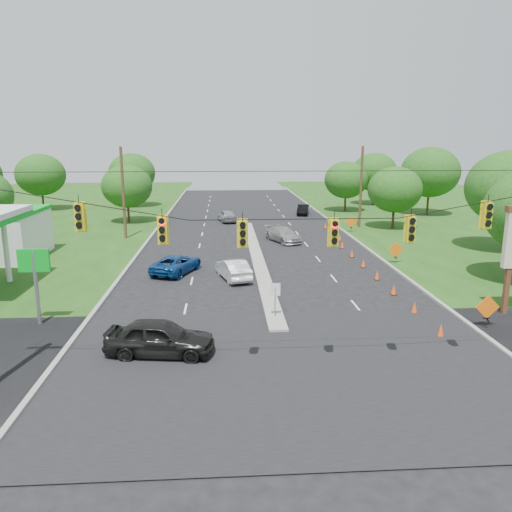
{
  "coord_description": "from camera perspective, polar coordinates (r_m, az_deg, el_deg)",
  "views": [
    {
      "loc": [
        -2.69,
        -19.59,
        9.48
      ],
      "look_at": [
        -0.82,
        9.33,
        2.8
      ],
      "focal_mm": 35.0,
      "sensor_mm": 36.0,
      "label": 1
    }
  ],
  "objects": [
    {
      "name": "cone_0",
      "position": [
        26.59,
        20.37,
        -7.95
      ],
      "size": [
        0.32,
        0.32,
        0.7
      ],
      "primitive_type": "cone",
      "color": "#FF4E13",
      "rests_on": "ground"
    },
    {
      "name": "tree_4",
      "position": [
        76.07,
        -23.41,
        8.52
      ],
      "size": [
        6.72,
        6.72,
        7.84
      ],
      "color": "black",
      "rests_on": "ground"
    },
    {
      "name": "cone_2",
      "position": [
        32.75,
        15.46,
        -3.69
      ],
      "size": [
        0.32,
        0.32,
        0.7
      ],
      "primitive_type": "cone",
      "color": "#FF4E13",
      "rests_on": "ground"
    },
    {
      "name": "white_sedan",
      "position": [
        35.09,
        -2.63,
        -1.51
      ],
      "size": [
        2.61,
        4.56,
        1.42
      ],
      "primitive_type": "imported",
      "rotation": [
        0.0,
        0.0,
        3.41
      ],
      "color": "silver",
      "rests_on": "ground"
    },
    {
      "name": "median",
      "position": [
        41.77,
        0.09,
        -0.14
      ],
      "size": [
        1.0,
        34.0,
        0.18
      ],
      "primitive_type": "cube",
      "color": "gray",
      "rests_on": "ground"
    },
    {
      "name": "cone_8",
      "position": [
        52.63,
        8.7,
        2.84
      ],
      "size": [
        0.32,
        0.32,
        0.7
      ],
      "primitive_type": "cone",
      "color": "#FF4E13",
      "rests_on": "ground"
    },
    {
      "name": "cone_6",
      "position": [
        45.79,
        9.82,
        1.29
      ],
      "size": [
        0.32,
        0.32,
        0.7
      ],
      "primitive_type": "cone",
      "color": "#FF4E13",
      "rests_on": "ground"
    },
    {
      "name": "work_sign_2",
      "position": [
        53.98,
        10.84,
        3.81
      ],
      "size": [
        1.27,
        0.58,
        1.37
      ],
      "color": "black",
      "rests_on": "ground"
    },
    {
      "name": "cone_7",
      "position": [
        49.27,
        9.56,
        2.12
      ],
      "size": [
        0.32,
        0.32,
        0.7
      ],
      "primitive_type": "cone",
      "color": "#FF4E13",
      "rests_on": "ground"
    },
    {
      "name": "utility_pole_far_right",
      "position": [
        56.89,
        11.91,
        7.68
      ],
      "size": [
        0.28,
        0.28,
        9.0
      ],
      "primitive_type": "cylinder",
      "color": "#422D1C",
      "rests_on": "ground"
    },
    {
      "name": "cone_1",
      "position": [
        29.62,
        17.65,
        -5.61
      ],
      "size": [
        0.32,
        0.32,
        0.7
      ],
      "primitive_type": "cone",
      "color": "#FF4E13",
      "rests_on": "ground"
    },
    {
      "name": "blue_pickup",
      "position": [
        37.16,
        -9.08,
        -0.88
      ],
      "size": [
        3.93,
        5.39,
        1.36
      ],
      "primitive_type": "imported",
      "rotation": [
        0.0,
        0.0,
        2.76
      ],
      "color": "navy",
      "rests_on": "ground"
    },
    {
      "name": "ground",
      "position": [
        21.93,
        3.81,
        -12.66
      ],
      "size": [
        160.0,
        160.0,
        0.0
      ],
      "primitive_type": "plane",
      "color": "black",
      "rests_on": "ground"
    },
    {
      "name": "tree_6",
      "position": [
        75.9,
        -13.98,
        9.19
      ],
      "size": [
        6.72,
        6.72,
        7.84
      ],
      "color": "black",
      "rests_on": "ground"
    },
    {
      "name": "signal_span",
      "position": [
        19.31,
        4.26,
        -0.56
      ],
      "size": [
        25.6,
        0.32,
        9.0
      ],
      "color": "#422D1C",
      "rests_on": "ground"
    },
    {
      "name": "tree_8",
      "position": [
        48.53,
        27.11,
        6.96
      ],
      "size": [
        7.56,
        7.56,
        8.82
      ],
      "color": "black",
      "rests_on": "ground"
    },
    {
      "name": "utility_pole_far_left",
      "position": [
        50.8,
        -14.93,
        6.92
      ],
      "size": [
        0.28,
        0.28,
        9.0
      ],
      "primitive_type": "cylinder",
      "color": "#422D1C",
      "rests_on": "ground"
    },
    {
      "name": "curb_left",
      "position": [
        51.03,
        -11.99,
        1.99
      ],
      "size": [
        0.25,
        110.0,
        0.16
      ],
      "primitive_type": "cube",
      "color": "gray",
      "rests_on": "ground"
    },
    {
      "name": "cone_5",
      "position": [
        42.48,
        10.9,
        0.33
      ],
      "size": [
        0.32,
        0.32,
        0.7
      ],
      "primitive_type": "cone",
      "color": "#FF4E13",
      "rests_on": "ground"
    },
    {
      "name": "tree_11",
      "position": [
        78.1,
        13.37,
        9.31
      ],
      "size": [
        6.72,
        6.72,
        7.84
      ],
      "color": "black",
      "rests_on": "ground"
    },
    {
      "name": "median_sign",
      "position": [
        26.95,
        2.2,
        -4.33
      ],
      "size": [
        0.55,
        0.06,
        2.05
      ],
      "color": "gray",
      "rests_on": "ground"
    },
    {
      "name": "cone_3",
      "position": [
        35.94,
        13.67,
        -2.11
      ],
      "size": [
        0.32,
        0.32,
        0.7
      ],
      "primitive_type": "cone",
      "color": "#FF4E13",
      "rests_on": "ground"
    },
    {
      "name": "work_sign_1",
      "position": [
        40.81,
        15.69,
        0.63
      ],
      "size": [
        1.27,
        0.58,
        1.37
      ],
      "color": "black",
      "rests_on": "ground"
    },
    {
      "name": "dark_car_receding",
      "position": [
        66.41,
        5.41,
        5.3
      ],
      "size": [
        2.29,
        4.3,
        1.35
      ],
      "primitive_type": "imported",
      "rotation": [
        0.0,
        0.0,
        -0.22
      ],
      "color": "black",
      "rests_on": "ground"
    },
    {
      "name": "tree_12",
      "position": [
        69.81,
        10.25,
        8.55
      ],
      "size": [
        5.88,
        5.88,
        6.86
      ],
      "color": "black",
      "rests_on": "ground"
    },
    {
      "name": "tree_9",
      "position": [
        56.99,
        15.59,
        7.33
      ],
      "size": [
        5.88,
        5.88,
        6.86
      ],
      "color": "black",
      "rests_on": "ground"
    },
    {
      "name": "tree_10",
      "position": [
        69.08,
        19.28,
        9.03
      ],
      "size": [
        7.56,
        7.56,
        8.82
      ],
      "color": "black",
      "rests_on": "ground"
    },
    {
      "name": "cross_street",
      "position": [
        21.93,
        3.81,
        -12.66
      ],
      "size": [
        160.0,
        14.0,
        0.02
      ],
      "primitive_type": "cube",
      "color": "black",
      "rests_on": "ground"
    },
    {
      "name": "tree_5",
      "position": [
        60.87,
        -14.53,
        7.72
      ],
      "size": [
        5.88,
        5.88,
        6.86
      ],
      "color": "black",
      "rests_on": "ground"
    },
    {
      "name": "silver_car_far",
      "position": [
        48.18,
        3.14,
        2.46
      ],
      "size": [
        3.62,
        5.22,
        1.4
      ],
      "primitive_type": "imported",
      "rotation": [
        0.0,
        0.0,
        0.38
      ],
      "color": "gray",
      "rests_on": "ground"
    },
    {
      "name": "black_sedan",
      "position": [
        23.2,
        -10.92,
        -9.14
      ],
      "size": [
        5.13,
        2.63,
        1.67
      ],
      "primitive_type": "imported",
      "rotation": [
        0.0,
        0.0,
        1.43
      ],
      "color": "black",
      "rests_on": "ground"
    },
    {
      "name": "silver_car_oncoming",
      "position": [
        60.28,
        -3.33,
        4.61
      ],
      "size": [
        2.53,
        4.56,
        1.47
      ],
      "primitive_type": "imported",
      "rotation": [
        0.0,
        0.0,
        3.34
      ],
      "color": "gray",
      "rests_on": "ground"
    },
    {
      "name": "cone_4",
      "position": [
        39.19,
        12.17,
        -0.79
      ],
      "size": [
        0.32,
        0.32,
        0.7
      ],
      "primitive_type": "cone",
      "color": "#FF4E13",
      "rests_on": "ground"
    },
    {
      "name": "work_sign_0",
      "position": [
        28.44,
        24.94,
        -5.43
      ],
      "size": [
        1.27,
        0.58,
        1.37
      ],
      "color": "black",
      "rests_on": "ground"
    },
    {
      "name": "curb_right",
      "position": [
        52.09,
        10.58,
        2.27
      ],
      "size": [
        0.25,
        110.0,
        0.16
      ],
      "primitive_type": "cube",
      "color": "gray",
      "rests_on": "ground"
    },
    {
      "name": "cone_9",
      "position": [
        56.0,
        7.95,
        3.47
      ],
      "size": [
        0.32,
        0.32,
        0.7
      ],
      "primitive_type": "cone",
      "color": "#FF4E13",
      "rests_on": "ground"
    }
  ]
}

